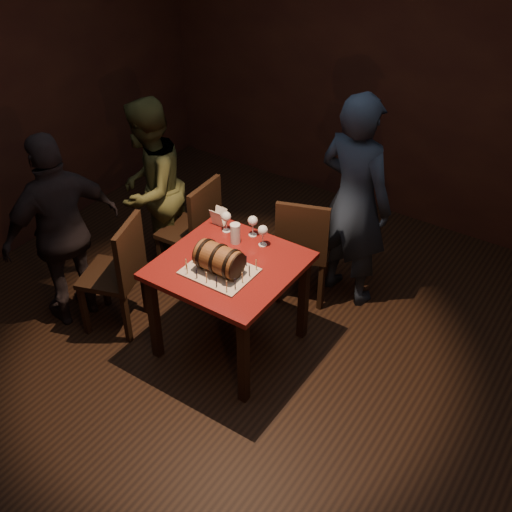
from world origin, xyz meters
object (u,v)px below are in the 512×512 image
Objects in this scene: pub_table at (229,276)px; chair_back at (304,245)px; barrel_cake at (219,259)px; person_left_front at (63,231)px; person_left_rear at (150,189)px; wine_glass_mid at (253,222)px; pint_of_ale at (235,234)px; chair_left_rear at (196,227)px; wine_glass_right at (263,231)px; chair_left_front at (120,270)px; person_back at (354,202)px; wine_glass_left at (226,217)px.

pub_table is 0.97× the size of chair_back.
pub_table is 0.25m from barrel_cake.
pub_table is 1.27m from person_left_front.
person_left_rear is (-1.12, 0.57, -0.11)m from barrel_cake.
wine_glass_mid is 0.17× the size of chair_back.
person_left_rear is at bearing 166.99° from pint_of_ale.
chair_back is 0.88m from chair_left_rear.
pint_of_ale is at bearing 134.21° from person_left_front.
person_left_rear reaches higher than wine_glass_right.
chair_back is at bearing 145.42° from person_left_front.
pint_of_ale is 0.89m from chair_left_front.
chair_left_front reaches higher than wine_glass_right.
wine_glass_mid reaches higher than pub_table.
pub_table is at bearing -101.27° from chair_back.
person_back is (0.40, 1.15, -0.00)m from barrel_cake.
wine_glass_right is 0.09× the size of person_back.
pint_of_ale is at bearing 35.22° from chair_left_front.
pint_of_ale is at bearing 115.05° from pub_table.
pint_of_ale is (-0.11, 0.23, 0.18)m from pub_table.
chair_left_front reaches higher than pint_of_ale.
chair_back is at bearing 86.54° from person_left_rear.
person_back is at bearing 57.45° from pint_of_ale.
wine_glass_left is at bearing 63.48° from person_left_rear.
wine_glass_left is at bearing 140.80° from person_left_front.
pint_of_ale is at bearing 108.27° from barrel_cake.
chair_back is at bearing 17.56° from chair_left_rear.
chair_left_rear is 0.49m from person_left_rear.
chair_back is (0.14, 0.87, -0.34)m from barrel_cake.
barrel_cake is 0.24× the size of person_left_rear.
person_left_rear is 0.84m from person_left_front.
chair_back is (0.26, 0.53, -0.30)m from pint_of_ale.
pint_of_ale is at bearing -30.62° from wine_glass_left.
person_left_rear is at bearing 152.89° from barrel_cake.
person_back is at bearing 26.37° from chair_left_rear.
pint_of_ale is 0.10× the size of person_left_front.
chair_left_rear is at bearing 155.55° from pint_of_ale.
chair_left_front is at bearing -98.14° from chair_left_rear.
chair_left_rear reaches higher than wine_glass_right.
barrel_cake reaches higher than pub_table.
wine_glass_mid is (-0.06, 0.48, 0.01)m from barrel_cake.
wine_glass_right is 0.17× the size of chair_left_rear.
chair_left_rear is 1.27m from person_back.
wine_glass_left is 0.17× the size of chair_left_rear.
person_back reaches higher than pub_table.
barrel_cake is 1.22m from person_back.
wine_glass_left is 0.17× the size of chair_back.
chair_back reaches higher than wine_glass_mid.
person_back reaches higher than pint_of_ale.
chair_back is (0.15, 0.76, -0.12)m from pub_table.
wine_glass_right is at bearing 66.00° from person_left_rear.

